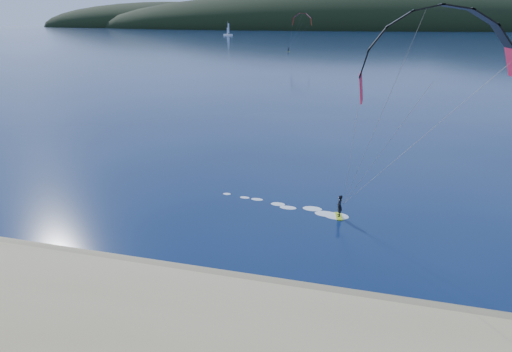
# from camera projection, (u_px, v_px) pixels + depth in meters

# --- Properties ---
(ground) EXTENTS (1800.00, 1800.00, 0.00)m
(ground) POSITION_uv_depth(u_px,v_px,m) (166.00, 326.00, 22.61)
(ground) COLOR #08183E
(ground) RESTS_ON ground
(wet_sand) EXTENTS (220.00, 2.50, 0.10)m
(wet_sand) POSITION_uv_depth(u_px,v_px,m) (199.00, 278.00, 26.68)
(wet_sand) COLOR olive
(wet_sand) RESTS_ON ground
(headland) EXTENTS (1200.00, 310.00, 140.00)m
(headland) POSITION_uv_depth(u_px,v_px,m) (374.00, 29.00, 699.38)
(headland) COLOR black
(headland) RESTS_ON ground
(kitesurfer_near) EXTENTS (20.42, 7.77, 14.64)m
(kitesurfer_near) POSITION_uv_depth(u_px,v_px,m) (428.00, 86.00, 25.93)
(kitesurfer_near) COLOR #BBDD1A
(kitesurfer_near) RESTS_ON ground
(kitesurfer_far) EXTENTS (12.01, 6.68, 15.33)m
(kitesurfer_far) POSITION_uv_depth(u_px,v_px,m) (302.00, 24.00, 200.33)
(kitesurfer_far) COLOR #BBDD1A
(kitesurfer_far) RESTS_ON ground
(sailboat) EXTENTS (9.20, 5.77, 12.85)m
(sailboat) POSITION_uv_depth(u_px,v_px,m) (228.00, 34.00, 417.17)
(sailboat) COLOR white
(sailboat) RESTS_ON ground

